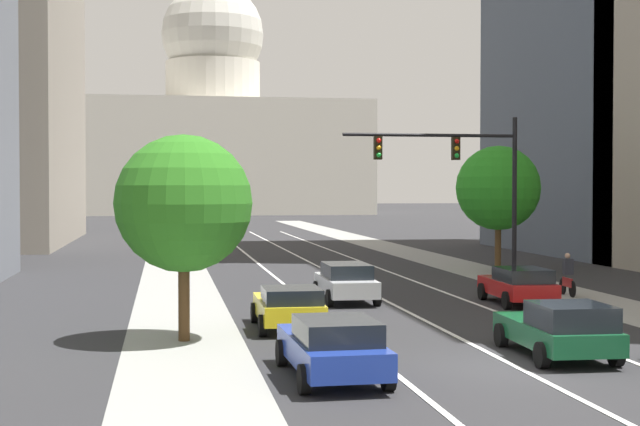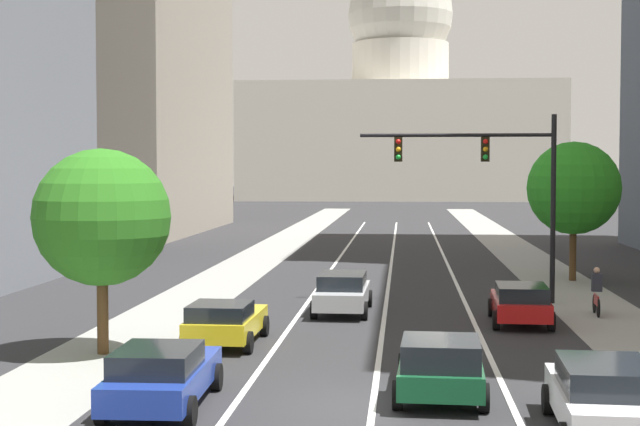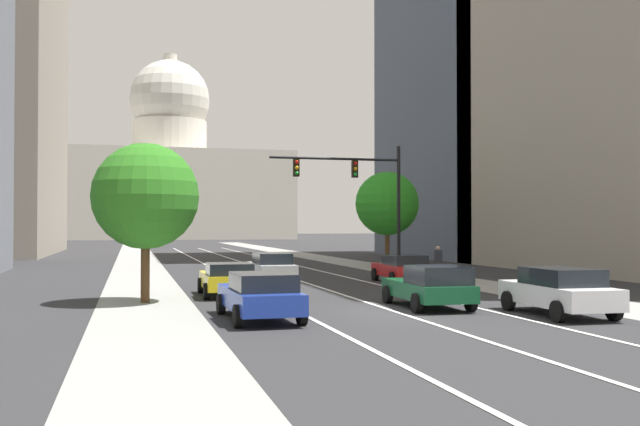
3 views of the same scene
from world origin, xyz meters
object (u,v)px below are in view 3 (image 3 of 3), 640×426
at_px(car_yellow, 227,278).
at_px(cyclist, 438,262).
at_px(capitol_building, 170,178).
at_px(street_tree_near_right, 387,204).
at_px(car_blue, 260,295).
at_px(fire_hydrant, 603,293).
at_px(car_white, 559,290).
at_px(street_tree_near_left, 146,196).
at_px(car_green, 430,286).
at_px(car_red, 402,268).
at_px(traffic_signal_mast, 361,185).
at_px(car_silver, 272,267).

relative_size(car_yellow, cyclist, 2.43).
relative_size(capitol_building, street_tree_near_right, 8.00).
relative_size(car_yellow, car_blue, 0.90).
bearing_deg(fire_hydrant, car_blue, -178.32).
height_order(car_white, car_blue, car_white).
bearing_deg(car_blue, street_tree_near_left, 27.66).
bearing_deg(street_tree_near_left, car_white, -29.78).
relative_size(car_blue, cyclist, 2.71).
distance_m(capitol_building, car_white, 142.02).
bearing_deg(street_tree_near_right, capitol_building, 94.22).
bearing_deg(capitol_building, cyclist, -86.58).
bearing_deg(car_green, cyclist, -23.27).
bearing_deg(street_tree_near_right, car_yellow, -127.30).
distance_m(car_red, street_tree_near_left, 14.16).
bearing_deg(cyclist, car_red, 130.61).
bearing_deg(car_green, street_tree_near_right, -14.69).
xyz_separation_m(car_yellow, street_tree_near_right, (13.11, 17.21, 3.60)).
bearing_deg(street_tree_near_right, street_tree_near_left, -130.87).
xyz_separation_m(car_white, street_tree_near_left, (-12.36, 7.07, 3.07)).
distance_m(car_yellow, traffic_signal_mast, 13.74).
distance_m(car_red, cyclist, 3.68).
relative_size(car_red, street_tree_near_left, 0.73).
bearing_deg(car_yellow, car_red, -62.74).
bearing_deg(car_green, car_silver, 16.06).
distance_m(car_silver, street_tree_near_left, 10.72).
distance_m(capitol_building, street_tree_near_right, 116.15).
relative_size(car_silver, car_green, 1.02).
bearing_deg(street_tree_near_right, cyclist, -95.44).
height_order(car_blue, traffic_signal_mast, traffic_signal_mast).
bearing_deg(cyclist, traffic_signal_mast, 53.11).
bearing_deg(car_silver, street_tree_near_right, -42.35).
distance_m(car_yellow, car_red, 10.24).
bearing_deg(cyclist, car_green, 158.22).
distance_m(capitol_building, car_yellow, 133.37).
bearing_deg(street_tree_near_left, capitol_building, 86.69).
distance_m(car_white, cyclist, 15.74).
xyz_separation_m(car_blue, street_tree_near_left, (-3.19, 5.74, 3.12)).
relative_size(car_blue, fire_hydrant, 5.13).
xyz_separation_m(traffic_signal_mast, cyclist, (3.37, -2.89, -4.22)).
bearing_deg(car_white, car_green, 49.44).
relative_size(car_red, car_blue, 0.91).
relative_size(traffic_signal_mast, fire_hydrant, 8.32).
xyz_separation_m(car_green, street_tree_near_left, (-9.29, 4.21, 3.11)).
relative_size(car_blue, street_tree_near_left, 0.80).
relative_size(street_tree_near_right, street_tree_near_left, 1.12).
distance_m(traffic_signal_mast, street_tree_near_right, 8.76).
bearing_deg(car_silver, car_blue, 168.48).
bearing_deg(capitol_building, car_silver, -90.69).
relative_size(fire_hydrant, street_tree_near_right, 0.14).
distance_m(car_white, fire_hydrant, 3.30).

